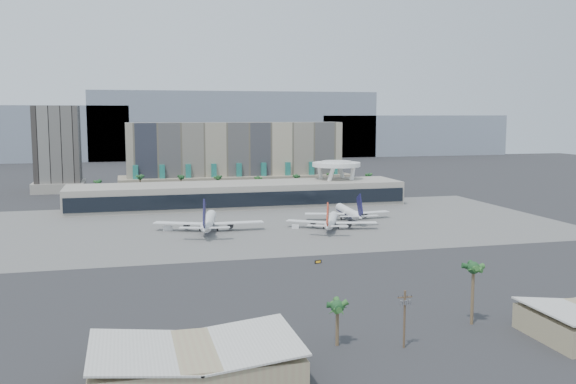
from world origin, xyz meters
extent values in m
plane|color=#232326|center=(0.00, 0.00, 0.00)|extent=(900.00, 900.00, 0.00)
cube|color=#5B5B59|center=(0.00, 55.00, 0.03)|extent=(260.00, 130.00, 0.06)
cube|color=gray|center=(60.00, 470.00, 35.00)|extent=(300.00, 60.00, 70.00)
cube|color=gray|center=(260.00, 470.00, 22.50)|extent=(220.00, 60.00, 45.00)
cube|color=tan|center=(10.00, 175.00, 21.00)|extent=(130.00, 22.00, 42.00)
cube|color=tan|center=(10.00, 173.00, 5.00)|extent=(140.00, 30.00, 10.00)
cube|color=#207065|center=(-50.00, 163.00, 9.00)|extent=(3.00, 2.00, 18.00)
cube|color=#207065|center=(-35.00, 163.00, 9.00)|extent=(3.00, 2.00, 18.00)
cube|color=#207065|center=(-20.00, 163.00, 9.00)|extent=(3.00, 2.00, 18.00)
cube|color=#207065|center=(-5.00, 163.00, 9.00)|extent=(3.00, 2.00, 18.00)
cube|color=#207065|center=(10.00, 163.00, 9.00)|extent=(3.00, 2.00, 18.00)
cube|color=#207065|center=(25.00, 163.00, 9.00)|extent=(3.00, 2.00, 18.00)
cube|color=#207065|center=(40.00, 163.00, 9.00)|extent=(3.00, 2.00, 18.00)
cube|color=#207065|center=(55.00, 163.00, 9.00)|extent=(3.00, 2.00, 18.00)
cube|color=#207065|center=(70.00, 163.00, 9.00)|extent=(3.00, 2.00, 18.00)
cube|color=black|center=(-95.00, 200.00, 26.00)|extent=(26.00, 26.00, 52.00)
cube|color=#A39D8F|center=(-95.00, 200.00, 3.00)|extent=(30.00, 30.00, 6.00)
cube|color=#A39D8F|center=(0.00, 110.00, 6.00)|extent=(170.00, 32.00, 12.00)
cube|color=black|center=(0.00, 93.80, 5.50)|extent=(168.00, 0.60, 7.00)
cube|color=black|center=(0.00, 110.00, 13.25)|extent=(170.00, 12.00, 2.50)
cylinder|color=white|center=(61.36, 122.36, 11.00)|extent=(6.98, 6.99, 21.89)
cylinder|color=white|center=(48.64, 122.36, 11.00)|extent=(6.98, 6.99, 21.89)
cylinder|color=white|center=(48.64, 109.64, 11.00)|extent=(6.98, 6.99, 21.89)
cylinder|color=white|center=(61.36, 109.64, 11.00)|extent=(6.98, 6.99, 21.89)
cylinder|color=white|center=(55.00, 116.00, 20.00)|extent=(26.00, 26.00, 2.20)
cylinder|color=white|center=(55.00, 116.00, 21.30)|extent=(16.00, 16.00, 1.20)
cylinder|color=brown|center=(-70.00, 145.00, 6.00)|extent=(0.70, 0.70, 12.00)
sphere|color=#1C4722|center=(-70.00, 145.00, 11.70)|extent=(2.80, 2.80, 2.80)
cylinder|color=brown|center=(-48.00, 145.00, 6.00)|extent=(0.70, 0.70, 12.00)
sphere|color=#1C4722|center=(-48.00, 145.00, 11.70)|extent=(2.80, 2.80, 2.80)
cylinder|color=brown|center=(-26.00, 145.00, 6.00)|extent=(0.70, 0.70, 12.00)
sphere|color=#1C4722|center=(-26.00, 145.00, 11.70)|extent=(2.80, 2.80, 2.80)
cylinder|color=brown|center=(-5.00, 145.00, 6.00)|extent=(0.70, 0.70, 12.00)
sphere|color=#1C4722|center=(-5.00, 145.00, 11.70)|extent=(2.80, 2.80, 2.80)
cylinder|color=brown|center=(18.00, 145.00, 6.00)|extent=(0.70, 0.70, 12.00)
sphere|color=#1C4722|center=(18.00, 145.00, 11.70)|extent=(2.80, 2.80, 2.80)
cylinder|color=brown|center=(40.00, 145.00, 6.00)|extent=(0.70, 0.70, 12.00)
sphere|color=#1C4722|center=(40.00, 145.00, 11.70)|extent=(2.80, 2.80, 2.80)
cylinder|color=brown|center=(62.00, 145.00, 6.00)|extent=(0.70, 0.70, 12.00)
sphere|color=#1C4722|center=(62.00, 145.00, 11.70)|extent=(2.80, 2.80, 2.80)
cylinder|color=brown|center=(85.00, 145.00, 6.00)|extent=(0.70, 0.70, 12.00)
sphere|color=#1C4722|center=(85.00, 145.00, 11.70)|extent=(2.80, 2.80, 2.80)
cube|color=tan|center=(-45.00, -102.00, 3.00)|extent=(36.00, 22.00, 6.00)
cube|color=silver|center=(-54.00, -102.00, 6.40)|extent=(18.65, 22.60, 2.30)
cube|color=silver|center=(-36.00, -102.00, 6.40)|extent=(18.65, 22.60, 2.30)
cube|color=silver|center=(34.50, -100.00, 5.90)|extent=(15.55, 20.60, 1.98)
cylinder|color=#4C3826|center=(-2.00, -96.00, 6.00)|extent=(0.44, 0.44, 12.00)
cube|color=#4C3826|center=(-2.00, -96.00, 10.60)|extent=(3.20, 0.22, 0.22)
cylinder|color=slate|center=(-2.90, -96.35, 9.60)|extent=(0.56, 0.56, 0.90)
cylinder|color=slate|center=(-2.00, -96.35, 9.60)|extent=(0.56, 0.56, 0.90)
cylinder|color=slate|center=(-1.10, -96.35, 9.60)|extent=(0.56, 0.56, 0.90)
cylinder|color=black|center=(-3.40, -96.00, 10.85)|extent=(0.12, 0.12, 0.30)
cylinder|color=black|center=(-0.60, -96.00, 10.85)|extent=(0.12, 0.12, 0.30)
cylinder|color=white|center=(-23.47, 45.45, 4.00)|extent=(10.43, 30.55, 4.44)
cylinder|color=#121138|center=(-23.47, 45.45, 3.83)|extent=(10.22, 29.94, 4.35)
cone|color=white|center=(-19.98, 62.45, 4.00)|extent=(5.35, 5.78, 4.44)
cone|color=white|center=(-27.40, 26.27, 4.33)|extent=(6.35, 10.68, 4.44)
cube|color=white|center=(-35.65, 46.81, 3.33)|extent=(20.09, 12.06, 0.39)
cube|color=white|center=(-11.73, 41.91, 3.33)|extent=(20.01, 4.59, 0.39)
cylinder|color=black|center=(-32.28, 46.68, 2.22)|extent=(3.28, 4.84, 2.44)
cylinder|color=black|center=(-14.88, 43.12, 2.22)|extent=(3.28, 4.84, 2.44)
cube|color=#121138|center=(-27.73, 24.63, 10.10)|extent=(2.57, 9.99, 11.69)
cube|color=white|center=(-32.51, 26.18, 4.88)|extent=(9.18, 5.28, 0.28)
cube|color=white|center=(-22.73, 24.18, 4.88)|extent=(9.01, 2.99, 0.28)
cylinder|color=black|center=(-21.10, 57.01, 0.89)|extent=(0.55, 0.55, 1.78)
cylinder|color=black|center=(-27.17, 45.07, 0.89)|extent=(0.78, 0.78, 1.78)
cylinder|color=black|center=(-20.21, 43.65, 0.89)|extent=(0.78, 0.78, 1.78)
cylinder|color=white|center=(26.47, 37.58, 3.38)|extent=(13.40, 25.03, 3.75)
cylinder|color=#121138|center=(26.47, 37.58, 3.24)|extent=(13.14, 24.53, 3.68)
cone|color=white|center=(32.17, 51.09, 3.38)|extent=(5.10, 5.35, 3.75)
cone|color=white|center=(20.04, 22.34, 3.66)|extent=(6.74, 9.23, 3.75)
cube|color=white|center=(16.60, 40.73, 2.81)|extent=(15.99, 12.73, 0.33)
cube|color=white|center=(35.61, 32.70, 2.81)|extent=(17.28, 6.87, 0.33)
cylinder|color=black|center=(19.38, 40.07, 1.88)|extent=(3.36, 4.26, 2.06)
cylinder|color=black|center=(33.20, 34.23, 1.88)|extent=(3.36, 4.26, 2.06)
cube|color=#B12B14|center=(19.49, 21.05, 8.53)|extent=(3.74, 8.03, 9.87)
cube|color=white|center=(15.78, 23.12, 4.13)|extent=(7.50, 5.62, 0.23)
cube|color=white|center=(23.56, 19.84, 4.13)|extent=(7.78, 3.92, 0.23)
cylinder|color=black|center=(30.35, 46.77, 0.75)|extent=(0.47, 0.47, 1.50)
cylinder|color=black|center=(23.34, 37.88, 0.75)|extent=(0.66, 0.66, 1.50)
cylinder|color=black|center=(28.87, 35.55, 0.75)|extent=(0.66, 0.66, 1.50)
cylinder|color=white|center=(40.80, 58.02, 3.51)|extent=(5.63, 26.82, 3.90)
cylinder|color=#121138|center=(40.80, 58.02, 3.37)|extent=(5.52, 26.28, 3.83)
cone|color=white|center=(41.79, 73.25, 3.51)|extent=(4.18, 4.64, 3.90)
cone|color=white|center=(39.68, 40.84, 3.81)|extent=(4.47, 9.02, 3.90)
cube|color=white|center=(30.02, 57.74, 2.93)|extent=(17.97, 8.52, 0.34)
cube|color=white|center=(51.45, 56.34, 2.93)|extent=(17.94, 6.39, 0.34)
cylinder|color=black|center=(32.98, 58.04, 1.95)|extent=(2.40, 4.03, 2.15)
cylinder|color=black|center=(48.56, 57.02, 1.95)|extent=(2.40, 4.03, 2.15)
cube|color=#121138|center=(39.58, 39.38, 8.88)|extent=(1.06, 8.88, 10.27)
cube|color=white|center=(35.23, 40.15, 4.29)|extent=(8.08, 3.69, 0.24)
cube|color=white|center=(44.00, 39.58, 4.29)|extent=(7.95, 2.72, 0.24)
cylinder|color=black|center=(41.48, 68.38, 0.78)|extent=(0.49, 0.49, 1.56)
cylinder|color=black|center=(37.62, 57.25, 0.78)|extent=(0.68, 0.68, 1.56)
cylinder|color=black|center=(43.85, 56.84, 0.78)|extent=(0.68, 0.68, 1.56)
cube|color=white|center=(-39.75, 49.37, 0.94)|extent=(3.92, 2.03, 1.88)
cube|color=silver|center=(11.95, 40.87, 0.77)|extent=(3.39, 2.64, 1.54)
cube|color=black|center=(2.76, -20.90, 0.54)|extent=(2.38, 0.99, 1.09)
cube|color=gold|center=(2.76, -21.09, 0.54)|extent=(1.68, 0.54, 0.65)
cylinder|color=black|center=(1.89, -20.90, 0.33)|extent=(0.13, 0.13, 0.65)
cylinder|color=black|center=(3.63, -20.90, 0.33)|extent=(0.13, 0.13, 0.65)
cylinder|color=brown|center=(-14.79, -91.39, 4.25)|extent=(0.70, 0.70, 8.51)
sphere|color=#1C4722|center=(-14.79, -91.39, 8.21)|extent=(2.80, 2.80, 2.80)
cylinder|color=brown|center=(19.11, -86.24, 6.70)|extent=(0.70, 0.70, 13.40)
sphere|color=#1C4722|center=(19.11, -86.24, 13.10)|extent=(2.80, 2.80, 2.80)
camera|label=1|loc=(-56.25, -212.07, 47.59)|focal=40.00mm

